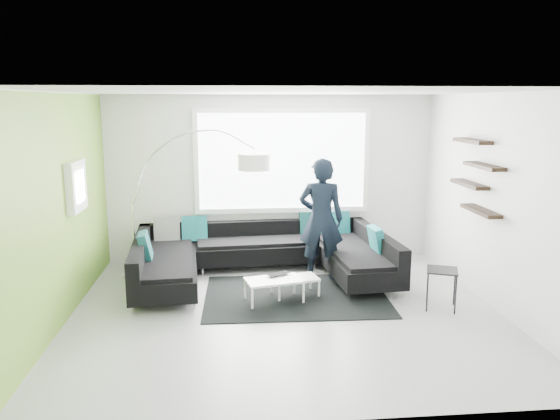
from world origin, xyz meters
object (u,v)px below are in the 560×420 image
(person, at_px, (321,219))
(laptop, at_px, (280,275))
(arc_lamp, at_px, (132,205))
(sectional_sofa, at_px, (262,257))
(side_table, at_px, (441,289))
(coffee_table, at_px, (285,288))

(person, bearing_deg, laptop, 60.55)
(arc_lamp, bearing_deg, sectional_sofa, -4.25)
(sectional_sofa, height_order, person, person)
(side_table, relative_size, laptop, 1.37)
(arc_lamp, bearing_deg, side_table, -16.49)
(side_table, relative_size, person, 0.29)
(coffee_table, height_order, side_table, side_table)
(arc_lamp, distance_m, person, 2.88)
(person, xyz_separation_m, laptop, (-0.70, -0.84, -0.60))
(sectional_sofa, bearing_deg, coffee_table, -76.91)
(arc_lamp, bearing_deg, coffee_table, -22.33)
(coffee_table, relative_size, arc_lamp, 0.43)
(arc_lamp, height_order, laptop, arc_lamp)
(arc_lamp, height_order, side_table, arc_lamp)
(side_table, distance_m, laptop, 2.15)
(coffee_table, distance_m, laptop, 0.18)
(sectional_sofa, xyz_separation_m, arc_lamp, (-1.95, 0.34, 0.78))
(person, bearing_deg, side_table, 144.80)
(coffee_table, xyz_separation_m, laptop, (-0.06, 0.03, 0.17))
(arc_lamp, relative_size, person, 1.22)
(side_table, height_order, person, person)
(coffee_table, height_order, person, person)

